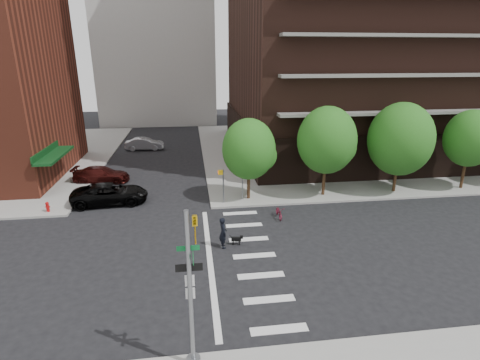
{
  "coord_description": "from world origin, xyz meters",
  "views": [
    {
      "loc": [
        -0.27,
        -18.26,
        10.69
      ],
      "look_at": [
        3.0,
        6.0,
        2.5
      ],
      "focal_mm": 28.0,
      "sensor_mm": 36.0,
      "label": 1
    }
  ],
  "objects_px": {
    "traffic_signal": "(192,304)",
    "dog_walker": "(223,233)",
    "parked_car_maroon": "(101,174)",
    "fire_hydrant": "(47,206)",
    "parked_car_silver": "(145,144)",
    "parked_car_black": "(110,194)",
    "scooter": "(279,212)"
  },
  "relations": [
    {
      "from": "scooter",
      "to": "dog_walker",
      "type": "height_order",
      "value": "dog_walker"
    },
    {
      "from": "traffic_signal",
      "to": "parked_car_silver",
      "type": "height_order",
      "value": "traffic_signal"
    },
    {
      "from": "parked_car_maroon",
      "to": "dog_walker",
      "type": "relative_size",
      "value": 2.57
    },
    {
      "from": "parked_car_maroon",
      "to": "scooter",
      "type": "distance_m",
      "value": 16.79
    },
    {
      "from": "parked_car_black",
      "to": "parked_car_silver",
      "type": "bearing_deg",
      "value": -6.96
    },
    {
      "from": "parked_car_silver",
      "to": "dog_walker",
      "type": "bearing_deg",
      "value": -162.95
    },
    {
      "from": "scooter",
      "to": "dog_walker",
      "type": "relative_size",
      "value": 0.85
    },
    {
      "from": "fire_hydrant",
      "to": "parked_car_maroon",
      "type": "distance_m",
      "value": 7.1
    },
    {
      "from": "fire_hydrant",
      "to": "parked_car_silver",
      "type": "bearing_deg",
      "value": 75.31
    },
    {
      "from": "traffic_signal",
      "to": "parked_car_maroon",
      "type": "relative_size",
      "value": 1.25
    },
    {
      "from": "traffic_signal",
      "to": "scooter",
      "type": "distance_m",
      "value": 13.99
    },
    {
      "from": "parked_car_black",
      "to": "dog_walker",
      "type": "height_order",
      "value": "dog_walker"
    },
    {
      "from": "fire_hydrant",
      "to": "scooter",
      "type": "xyz_separation_m",
      "value": [
        16.07,
        -2.89,
        -0.14
      ]
    },
    {
      "from": "parked_car_maroon",
      "to": "dog_walker",
      "type": "xyz_separation_m",
      "value": [
        9.57,
        -13.26,
        0.24
      ]
    },
    {
      "from": "traffic_signal",
      "to": "dog_walker",
      "type": "relative_size",
      "value": 3.22
    },
    {
      "from": "parked_car_black",
      "to": "traffic_signal",
      "type": "bearing_deg",
      "value": -164.55
    },
    {
      "from": "traffic_signal",
      "to": "dog_walker",
      "type": "xyz_separation_m",
      "value": [
        1.84,
        8.74,
        -1.77
      ]
    },
    {
      "from": "parked_car_black",
      "to": "parked_car_maroon",
      "type": "relative_size",
      "value": 1.16
    },
    {
      "from": "traffic_signal",
      "to": "parked_car_maroon",
      "type": "xyz_separation_m",
      "value": [
        -7.73,
        22.0,
        -2.0
      ]
    },
    {
      "from": "parked_car_black",
      "to": "parked_car_maroon",
      "type": "distance_m",
      "value": 5.61
    },
    {
      "from": "traffic_signal",
      "to": "dog_walker",
      "type": "height_order",
      "value": "traffic_signal"
    },
    {
      "from": "parked_car_black",
      "to": "parked_car_silver",
      "type": "height_order",
      "value": "parked_car_black"
    },
    {
      "from": "parked_car_black",
      "to": "scooter",
      "type": "distance_m",
      "value": 12.78
    },
    {
      "from": "traffic_signal",
      "to": "scooter",
      "type": "relative_size",
      "value": 3.79
    },
    {
      "from": "fire_hydrant",
      "to": "parked_car_black",
      "type": "relative_size",
      "value": 0.13
    },
    {
      "from": "parked_car_maroon",
      "to": "fire_hydrant",
      "type": "bearing_deg",
      "value": 165.82
    },
    {
      "from": "parked_car_black",
      "to": "parked_car_maroon",
      "type": "xyz_separation_m",
      "value": [
        -1.73,
        5.33,
        -0.07
      ]
    },
    {
      "from": "fire_hydrant",
      "to": "parked_car_maroon",
      "type": "relative_size",
      "value": 0.15
    },
    {
      "from": "fire_hydrant",
      "to": "parked_car_maroon",
      "type": "bearing_deg",
      "value": 71.08
    },
    {
      "from": "scooter",
      "to": "dog_walker",
      "type": "bearing_deg",
      "value": -138.24
    },
    {
      "from": "scooter",
      "to": "dog_walker",
      "type": "distance_m",
      "value": 5.6
    },
    {
      "from": "parked_car_silver",
      "to": "parked_car_black",
      "type": "bearing_deg",
      "value": 178.61
    }
  ]
}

